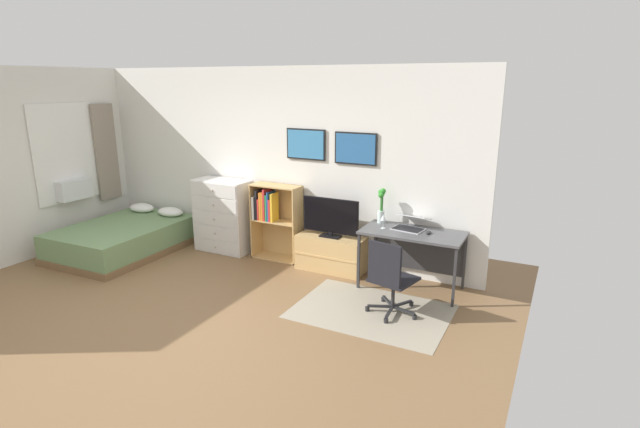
{
  "coord_description": "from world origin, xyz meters",
  "views": [
    {
      "loc": [
        3.78,
        -3.47,
        2.5
      ],
      "look_at": [
        1.23,
        1.5,
        0.97
      ],
      "focal_mm": 27.39,
      "sensor_mm": 36.0,
      "label": 1
    }
  ],
  "objects_px": {
    "tv_stand": "(331,253)",
    "computer_mouse": "(429,232)",
    "bed": "(124,238)",
    "laptop": "(411,223)",
    "office_chair": "(389,276)",
    "bamboo_vase": "(381,204)",
    "wine_glass": "(383,218)",
    "television": "(331,218)",
    "dresser": "(223,216)",
    "desk": "(414,240)",
    "bookshelf": "(273,215)"
  },
  "relations": [
    {
      "from": "laptop",
      "to": "tv_stand",
      "type": "bearing_deg",
      "value": -170.92
    },
    {
      "from": "laptop",
      "to": "wine_glass",
      "type": "height_order",
      "value": "wine_glass"
    },
    {
      "from": "computer_mouse",
      "to": "laptop",
      "type": "bearing_deg",
      "value": 153.8
    },
    {
      "from": "bed",
      "to": "bookshelf",
      "type": "bearing_deg",
      "value": 19.2
    },
    {
      "from": "bookshelf",
      "to": "dresser",
      "type": "bearing_deg",
      "value": -175.43
    },
    {
      "from": "computer_mouse",
      "to": "bamboo_vase",
      "type": "bearing_deg",
      "value": 164.8
    },
    {
      "from": "office_chair",
      "to": "laptop",
      "type": "relative_size",
      "value": 1.9
    },
    {
      "from": "dresser",
      "to": "television",
      "type": "relative_size",
      "value": 1.35
    },
    {
      "from": "laptop",
      "to": "computer_mouse",
      "type": "bearing_deg",
      "value": -17.84
    },
    {
      "from": "bed",
      "to": "computer_mouse",
      "type": "bearing_deg",
      "value": 6.67
    },
    {
      "from": "computer_mouse",
      "to": "bamboo_vase",
      "type": "relative_size",
      "value": 0.23
    },
    {
      "from": "office_chair",
      "to": "bamboo_vase",
      "type": "bearing_deg",
      "value": 128.71
    },
    {
      "from": "tv_stand",
      "to": "wine_glass",
      "type": "bearing_deg",
      "value": -11.12
    },
    {
      "from": "television",
      "to": "desk",
      "type": "height_order",
      "value": "television"
    },
    {
      "from": "office_chair",
      "to": "desk",
      "type": "bearing_deg",
      "value": 102.78
    },
    {
      "from": "tv_stand",
      "to": "desk",
      "type": "bearing_deg",
      "value": -1.68
    },
    {
      "from": "dresser",
      "to": "desk",
      "type": "relative_size",
      "value": 0.89
    },
    {
      "from": "television",
      "to": "computer_mouse",
      "type": "distance_m",
      "value": 1.35
    },
    {
      "from": "office_chair",
      "to": "laptop",
      "type": "bearing_deg",
      "value": 106.92
    },
    {
      "from": "office_chair",
      "to": "bamboo_vase",
      "type": "relative_size",
      "value": 1.89
    },
    {
      "from": "bed",
      "to": "computer_mouse",
      "type": "xyz_separation_m",
      "value": [
        4.44,
        0.65,
        0.53
      ]
    },
    {
      "from": "bookshelf",
      "to": "laptop",
      "type": "xyz_separation_m",
      "value": [
        2.05,
        -0.04,
        0.16
      ]
    },
    {
      "from": "bookshelf",
      "to": "desk",
      "type": "height_order",
      "value": "bookshelf"
    },
    {
      "from": "bed",
      "to": "laptop",
      "type": "xyz_separation_m",
      "value": [
        4.18,
        0.77,
        0.58
      ]
    },
    {
      "from": "office_chair",
      "to": "bamboo_vase",
      "type": "xyz_separation_m",
      "value": [
        -0.48,
        0.99,
        0.54
      ]
    },
    {
      "from": "computer_mouse",
      "to": "bed",
      "type": "bearing_deg",
      "value": -171.7
    },
    {
      "from": "television",
      "to": "bed",
      "type": "bearing_deg",
      "value": -166.58
    },
    {
      "from": "dresser",
      "to": "television",
      "type": "bearing_deg",
      "value": -0.23
    },
    {
      "from": "television",
      "to": "office_chair",
      "type": "bearing_deg",
      "value": -38.09
    },
    {
      "from": "bed",
      "to": "wine_glass",
      "type": "xyz_separation_m",
      "value": [
        3.88,
        0.61,
        0.65
      ]
    },
    {
      "from": "dresser",
      "to": "bamboo_vase",
      "type": "relative_size",
      "value": 2.4
    },
    {
      "from": "television",
      "to": "office_chair",
      "type": "relative_size",
      "value": 0.94
    },
    {
      "from": "laptop",
      "to": "bamboo_vase",
      "type": "relative_size",
      "value": 0.99
    },
    {
      "from": "desk",
      "to": "bamboo_vase",
      "type": "xyz_separation_m",
      "value": [
        -0.48,
        0.1,
        0.39
      ]
    },
    {
      "from": "bookshelf",
      "to": "desk",
      "type": "relative_size",
      "value": 0.89
    },
    {
      "from": "office_chair",
      "to": "bamboo_vase",
      "type": "distance_m",
      "value": 1.22
    },
    {
      "from": "bed",
      "to": "bamboo_vase",
      "type": "distance_m",
      "value": 3.93
    },
    {
      "from": "office_chair",
      "to": "wine_glass",
      "type": "bearing_deg",
      "value": 128.46
    },
    {
      "from": "computer_mouse",
      "to": "bamboo_vase",
      "type": "xyz_separation_m",
      "value": [
        -0.67,
        0.18,
        0.24
      ]
    },
    {
      "from": "tv_stand",
      "to": "dresser",
      "type": "bearing_deg",
      "value": -179.52
    },
    {
      "from": "tv_stand",
      "to": "television",
      "type": "xyz_separation_m",
      "value": [
        0.0,
        -0.02,
        0.5
      ]
    },
    {
      "from": "office_chair",
      "to": "bed",
      "type": "bearing_deg",
      "value": -169.1
    },
    {
      "from": "office_chair",
      "to": "computer_mouse",
      "type": "distance_m",
      "value": 0.89
    },
    {
      "from": "bookshelf",
      "to": "wine_glass",
      "type": "bearing_deg",
      "value": -6.72
    },
    {
      "from": "desk",
      "to": "television",
      "type": "bearing_deg",
      "value": 179.43
    },
    {
      "from": "laptop",
      "to": "wine_glass",
      "type": "xyz_separation_m",
      "value": [
        -0.3,
        -0.17,
        0.07
      ]
    },
    {
      "from": "laptop",
      "to": "computer_mouse",
      "type": "xyz_separation_m",
      "value": [
        0.26,
        -0.13,
        -0.05
      ]
    },
    {
      "from": "bookshelf",
      "to": "computer_mouse",
      "type": "relative_size",
      "value": 10.46
    },
    {
      "from": "tv_stand",
      "to": "computer_mouse",
      "type": "height_order",
      "value": "computer_mouse"
    },
    {
      "from": "dresser",
      "to": "office_chair",
      "type": "xyz_separation_m",
      "value": [
        2.94,
        -0.91,
        -0.09
      ]
    }
  ]
}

